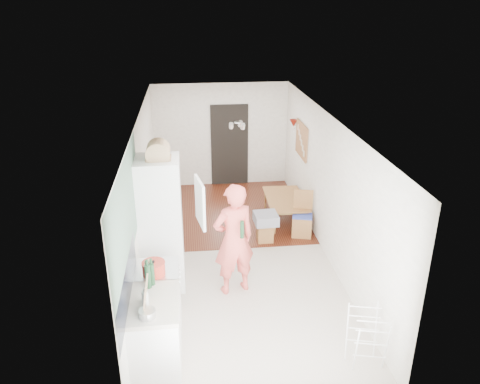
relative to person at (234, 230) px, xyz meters
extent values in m
cube|color=#BAAB9C|center=(0.17, 1.09, -1.07)|extent=(3.20, 7.00, 0.01)
cube|color=#592B15|center=(0.17, 2.94, -1.07)|extent=(3.20, 3.30, 0.01)
cube|color=slate|center=(-1.42, -0.91, 0.78)|extent=(0.02, 3.00, 1.30)
cube|color=black|center=(-1.42, -1.46, 0.08)|extent=(0.02, 1.90, 0.50)
cube|color=black|center=(0.37, 4.57, -0.07)|extent=(0.90, 0.04, 2.00)
cube|color=white|center=(-1.13, -1.46, -0.64)|extent=(0.60, 0.90, 0.86)
cube|color=beige|center=(-1.13, -1.46, -0.18)|extent=(0.62, 0.92, 0.06)
cube|color=white|center=(-1.13, -0.71, -0.63)|extent=(0.60, 0.60, 0.88)
cube|color=silver|center=(-1.13, -0.71, -0.17)|extent=(0.60, 0.60, 0.04)
cube|color=white|center=(-1.10, 0.31, 0.00)|extent=(0.66, 0.66, 2.15)
cube|color=white|center=(-0.49, 0.01, 0.48)|extent=(0.14, 0.56, 0.70)
cube|color=white|center=(-0.79, 0.31, 0.48)|extent=(0.02, 0.52, 0.66)
cube|color=tan|center=(1.75, 2.99, 0.48)|extent=(0.03, 0.90, 0.70)
cube|color=olive|center=(1.73, 2.99, 0.48)|extent=(0.00, 0.94, 0.74)
cone|color=maroon|center=(1.71, 3.64, 0.68)|extent=(0.18, 0.18, 0.16)
imported|color=#EA5B53|center=(0.00, 0.00, 0.00)|extent=(0.90, 0.72, 2.14)
imported|color=olive|center=(1.34, 2.40, -0.86)|extent=(0.69, 1.20, 0.42)
cube|color=gray|center=(0.76, 1.54, -0.59)|extent=(0.45, 0.45, 0.19)
cylinder|color=red|center=(-1.15, -0.85, -0.06)|extent=(0.36, 0.36, 0.18)
cylinder|color=silver|center=(-1.18, -1.76, -0.10)|extent=(0.21, 0.21, 0.10)
cylinder|color=#1B3E22|center=(0.10, -0.20, 0.11)|extent=(0.06, 0.06, 0.27)
cylinder|color=#1B3E22|center=(-1.20, -1.15, 0.01)|extent=(0.09, 0.09, 0.32)
cylinder|color=#1B3E22|center=(-1.16, -1.09, 0.00)|extent=(0.07, 0.07, 0.30)
cylinder|color=beige|center=(-1.22, -1.53, -0.06)|extent=(0.09, 0.09, 0.19)
cylinder|color=tan|center=(-1.19, -0.94, -0.04)|extent=(0.07, 0.07, 0.23)
cylinder|color=tan|center=(-1.23, -0.93, -0.05)|extent=(0.07, 0.07, 0.21)
camera|label=1|loc=(-0.63, -6.26, 3.26)|focal=35.00mm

